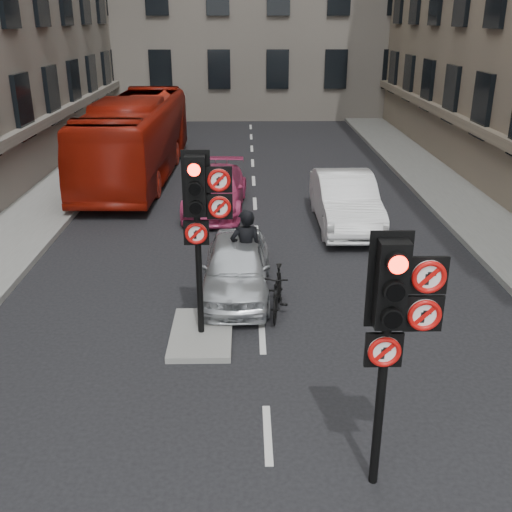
{
  "coord_description": "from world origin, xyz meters",
  "views": [
    {
      "loc": [
        -0.31,
        -5.4,
        5.89
      ],
      "look_at": [
        -0.16,
        2.79,
        2.6
      ],
      "focal_mm": 42.0,
      "sensor_mm": 36.0,
      "label": 1
    }
  ],
  "objects_px": {
    "car_white": "(345,201)",
    "motorcycle": "(277,291)",
    "motorcyclist": "(246,251)",
    "car_silver": "(236,267)",
    "signal_far": "(201,206)",
    "bus_red": "(136,138)",
    "car_pink": "(216,190)",
    "info_sign": "(198,265)",
    "signal_near": "(396,312)"
  },
  "relations": [
    {
      "from": "car_white",
      "to": "car_pink",
      "type": "xyz_separation_m",
      "value": [
        -3.93,
        1.68,
        -0.12
      ]
    },
    {
      "from": "car_silver",
      "to": "signal_far",
      "type": "bearing_deg",
      "value": -104.39
    },
    {
      "from": "bus_red",
      "to": "motorcyclist",
      "type": "xyz_separation_m",
      "value": [
        4.19,
        -10.52,
        -0.57
      ]
    },
    {
      "from": "info_sign",
      "to": "bus_red",
      "type": "bearing_deg",
      "value": 102.0
    },
    {
      "from": "car_silver",
      "to": "car_white",
      "type": "height_order",
      "value": "car_white"
    },
    {
      "from": "car_silver",
      "to": "bus_red",
      "type": "xyz_separation_m",
      "value": [
        -3.97,
        10.69,
        0.89
      ]
    },
    {
      "from": "bus_red",
      "to": "info_sign",
      "type": "bearing_deg",
      "value": -73.93
    },
    {
      "from": "info_sign",
      "to": "car_silver",
      "type": "bearing_deg",
      "value": 66.58
    },
    {
      "from": "car_white",
      "to": "bus_red",
      "type": "distance_m",
      "value": 9.37
    },
    {
      "from": "bus_red",
      "to": "motorcycle",
      "type": "relative_size",
      "value": 6.59
    },
    {
      "from": "car_pink",
      "to": "motorcyclist",
      "type": "height_order",
      "value": "motorcyclist"
    },
    {
      "from": "car_white",
      "to": "motorcycle",
      "type": "distance_m",
      "value": 6.15
    },
    {
      "from": "car_silver",
      "to": "info_sign",
      "type": "distance_m",
      "value": 2.11
    },
    {
      "from": "motorcycle",
      "to": "info_sign",
      "type": "xyz_separation_m",
      "value": [
        -1.57,
        -0.82,
        0.96
      ]
    },
    {
      "from": "car_pink",
      "to": "info_sign",
      "type": "bearing_deg",
      "value": -86.51
    },
    {
      "from": "signal_far",
      "to": "motorcyclist",
      "type": "height_order",
      "value": "signal_far"
    },
    {
      "from": "car_silver",
      "to": "car_pink",
      "type": "height_order",
      "value": "car_pink"
    },
    {
      "from": "car_white",
      "to": "motorcyclist",
      "type": "distance_m",
      "value": 5.41
    },
    {
      "from": "car_pink",
      "to": "signal_near",
      "type": "bearing_deg",
      "value": -74.29
    },
    {
      "from": "car_silver",
      "to": "bus_red",
      "type": "height_order",
      "value": "bus_red"
    },
    {
      "from": "info_sign",
      "to": "motorcycle",
      "type": "bearing_deg",
      "value": 24.95
    },
    {
      "from": "motorcycle",
      "to": "motorcyclist",
      "type": "height_order",
      "value": "motorcyclist"
    },
    {
      "from": "signal_near",
      "to": "info_sign",
      "type": "bearing_deg",
      "value": 122.92
    },
    {
      "from": "bus_red",
      "to": "motorcyclist",
      "type": "height_order",
      "value": "bus_red"
    },
    {
      "from": "car_silver",
      "to": "info_sign",
      "type": "relative_size",
      "value": 1.82
    },
    {
      "from": "signal_near",
      "to": "bus_red",
      "type": "bearing_deg",
      "value": 109.72
    },
    {
      "from": "motorcycle",
      "to": "motorcyclist",
      "type": "xyz_separation_m",
      "value": [
        -0.66,
        1.17,
        0.47
      ]
    },
    {
      "from": "signal_near",
      "to": "car_pink",
      "type": "xyz_separation_m",
      "value": [
        -2.76,
        12.37,
        -1.93
      ]
    },
    {
      "from": "signal_near",
      "to": "motorcycle",
      "type": "relative_size",
      "value": 2.14
    },
    {
      "from": "car_silver",
      "to": "car_pink",
      "type": "xyz_separation_m",
      "value": [
        -0.74,
        6.37,
        0.01
      ]
    },
    {
      "from": "signal_far",
      "to": "bus_red",
      "type": "bearing_deg",
      "value": 104.93
    },
    {
      "from": "car_white",
      "to": "motorcycle",
      "type": "bearing_deg",
      "value": -112.3
    },
    {
      "from": "signal_near",
      "to": "motorcycle",
      "type": "distance_m",
      "value": 5.54
    },
    {
      "from": "motorcycle",
      "to": "info_sign",
      "type": "bearing_deg",
      "value": -144.34
    },
    {
      "from": "motorcyclist",
      "to": "info_sign",
      "type": "relative_size",
      "value": 0.93
    },
    {
      "from": "signal_near",
      "to": "bus_red",
      "type": "relative_size",
      "value": 0.32
    },
    {
      "from": "signal_near",
      "to": "car_white",
      "type": "relative_size",
      "value": 0.75
    },
    {
      "from": "car_white",
      "to": "car_pink",
      "type": "height_order",
      "value": "car_white"
    },
    {
      "from": "car_silver",
      "to": "info_sign",
      "type": "height_order",
      "value": "info_sign"
    },
    {
      "from": "car_silver",
      "to": "motorcycle",
      "type": "distance_m",
      "value": 1.34
    },
    {
      "from": "car_silver",
      "to": "motorcyclist",
      "type": "distance_m",
      "value": 0.43
    },
    {
      "from": "bus_red",
      "to": "info_sign",
      "type": "relative_size",
      "value": 5.31
    },
    {
      "from": "info_sign",
      "to": "car_white",
      "type": "bearing_deg",
      "value": 56.54
    },
    {
      "from": "signal_far",
      "to": "motorcycle",
      "type": "xyz_separation_m",
      "value": [
        1.46,
        1.01,
        -2.2
      ]
    },
    {
      "from": "car_pink",
      "to": "bus_red",
      "type": "bearing_deg",
      "value": 129.86
    },
    {
      "from": "signal_far",
      "to": "car_silver",
      "type": "relative_size",
      "value": 0.94
    },
    {
      "from": "signal_far",
      "to": "car_white",
      "type": "xyz_separation_m",
      "value": [
        3.77,
        6.7,
        -1.92
      ]
    },
    {
      "from": "car_pink",
      "to": "motorcycle",
      "type": "height_order",
      "value": "car_pink"
    },
    {
      "from": "signal_near",
      "to": "car_silver",
      "type": "height_order",
      "value": "signal_near"
    },
    {
      "from": "car_white",
      "to": "bus_red",
      "type": "height_order",
      "value": "bus_red"
    }
  ]
}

